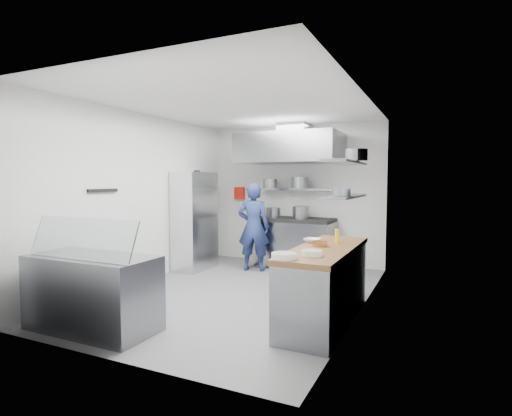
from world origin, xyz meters
The scene contains 35 objects.
floor centered at (0.00, 0.00, 0.00)m, with size 5.00×5.00×0.00m, color slate.
ceiling centered at (0.00, 0.00, 2.80)m, with size 5.00×5.00×0.00m, color silver.
wall_back centered at (0.00, 2.50, 1.40)m, with size 3.60×0.02×2.80m, color white.
wall_front centered at (0.00, -2.50, 1.40)m, with size 3.60×0.02×2.80m, color white.
wall_left centered at (-1.80, 0.00, 1.40)m, with size 5.00×0.02×2.80m, color white.
wall_right centered at (1.80, 0.00, 1.40)m, with size 5.00×0.02×2.80m, color white.
gas_range centered at (0.10, 2.10, 0.45)m, with size 1.60×0.80×0.90m, color gray.
cooktop centered at (0.10, 2.10, 0.93)m, with size 1.57×0.78×0.06m, color black.
stock_pot_left centered at (-0.28, 2.01, 1.06)m, with size 0.29×0.29×0.20m, color slate.
stock_pot_mid centered at (0.27, 2.06, 1.08)m, with size 0.32×0.32×0.24m, color slate.
over_range_shelf centered at (0.10, 2.34, 1.52)m, with size 1.60×0.30×0.04m, color gray.
shelf_pot_a centered at (-0.40, 2.12, 1.63)m, with size 0.28×0.28×0.18m, color slate.
shelf_pot_b centered at (0.22, 2.13, 1.65)m, with size 0.32×0.32×0.22m, color slate.
extractor_hood centered at (0.10, 1.93, 2.30)m, with size 1.90×1.15×0.55m, color gray.
hood_duct centered at (0.10, 2.15, 2.68)m, with size 0.55×0.55×0.24m, color slate.
red_firebox centered at (-1.25, 2.44, 1.42)m, with size 0.22×0.10×0.26m, color red.
chef centered at (-0.46, 1.48, 0.82)m, with size 0.60×0.39×1.65m, color navy.
wire_rack centered at (-1.53, 1.12, 0.93)m, with size 0.50×0.90×1.85m, color silver.
rack_bin_a centered at (-1.53, 0.91, 0.80)m, with size 0.17×0.21×0.19m, color white.
rack_bin_b centered at (-1.53, 1.47, 1.30)m, with size 0.13×0.17×0.15m, color yellow.
rack_jar centered at (-1.48, 1.14, 1.80)m, with size 0.12×0.12×0.18m, color black.
knife_strip centered at (-1.78, -0.90, 1.55)m, with size 0.04×0.55×0.05m, color black.
prep_counter_base centered at (1.48, -0.60, 0.42)m, with size 0.62×2.00×0.84m, color gray.
prep_counter_top centered at (1.48, -0.60, 0.87)m, with size 0.65×2.04×0.06m, color brown.
plate_stack_a centered at (1.28, -1.48, 0.93)m, with size 0.25×0.25×0.06m, color white.
plate_stack_b centered at (1.49, -1.21, 0.93)m, with size 0.22×0.22×0.06m, color white.
copper_pan centered at (1.40, -0.58, 0.93)m, with size 0.18×0.18×0.06m, color #B36932.
squeeze_bottle centered at (1.53, -0.25, 0.99)m, with size 0.05×0.05×0.18m, color yellow.
mixing_bowl centered at (1.23, -0.31, 0.93)m, with size 0.21×0.21×0.05m, color white.
wall_shelf_lower centered at (1.64, -0.30, 1.50)m, with size 0.30×1.30×0.04m, color gray.
wall_shelf_upper centered at (1.64, -0.30, 1.92)m, with size 0.30×1.30×0.04m, color gray.
shelf_pot_c centered at (1.67, -0.65, 1.57)m, with size 0.21×0.21×0.10m, color slate.
shelf_pot_d centered at (1.76, -0.26, 2.01)m, with size 0.27×0.27×0.14m, color slate.
display_case centered at (-0.83, -2.00, 0.42)m, with size 1.50×0.70×0.85m, color gray.
display_glass centered at (-0.83, -2.12, 1.07)m, with size 1.47×0.02×0.45m, color silver.
Camera 1 is at (2.72, -5.24, 1.70)m, focal length 28.00 mm.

